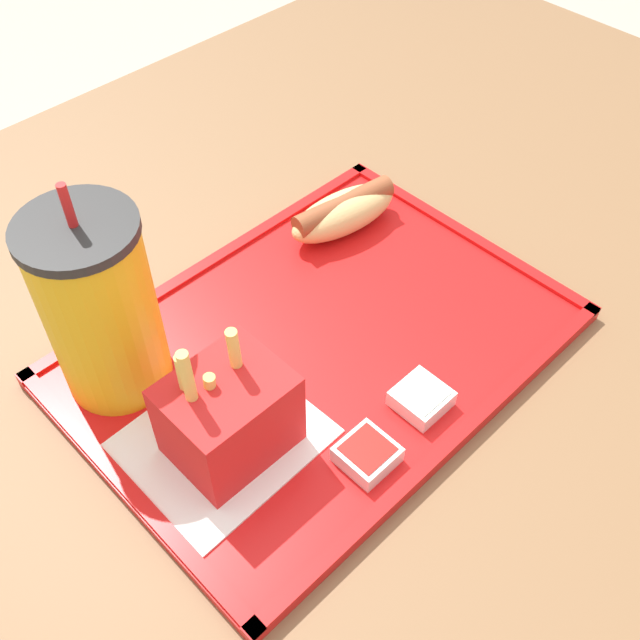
{
  "coord_description": "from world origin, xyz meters",
  "views": [
    {
      "loc": [
        -0.3,
        -0.28,
        1.24
      ],
      "look_at": [
        0.0,
        0.03,
        0.76
      ],
      "focal_mm": 42.0,
      "sensor_mm": 36.0,
      "label": 1
    }
  ],
  "objects": [
    {
      "name": "dining_table",
      "position": [
        0.0,
        0.0,
        0.36
      ],
      "size": [
        1.45,
        1.09,
        0.72
      ],
      "color": "brown",
      "rests_on": "ground_plane"
    },
    {
      "name": "sauce_cup_mayo",
      "position": [
        0.01,
        -0.08,
        0.74
      ],
      "size": [
        0.04,
        0.04,
        0.02
      ],
      "color": "silver",
      "rests_on": "food_tray"
    },
    {
      "name": "soda_cup",
      "position": [
        -0.15,
        0.12,
        0.81
      ],
      "size": [
        0.09,
        0.09,
        0.2
      ],
      "color": "gold",
      "rests_on": "food_tray"
    },
    {
      "name": "fries_carton",
      "position": [
        -0.12,
        0.0,
        0.77
      ],
      "size": [
        0.09,
        0.07,
        0.13
      ],
      "color": "red",
      "rests_on": "food_tray"
    },
    {
      "name": "hot_dog_far",
      "position": [
        0.13,
        0.12,
        0.75
      ],
      "size": [
        0.13,
        0.07,
        0.04
      ],
      "color": "#DBB270",
      "rests_on": "food_tray"
    },
    {
      "name": "paper_napkin",
      "position": [
        -0.13,
        0.01,
        0.73
      ],
      "size": [
        0.16,
        0.13,
        0.0
      ],
      "color": "white",
      "rests_on": "food_tray"
    },
    {
      "name": "food_tray",
      "position": [
        0.0,
        0.03,
        0.73
      ],
      "size": [
        0.42,
        0.31,
        0.01
      ],
      "color": "red",
      "rests_on": "dining_table"
    },
    {
      "name": "sauce_cup_ketchup",
      "position": [
        -0.06,
        -0.08,
        0.74
      ],
      "size": [
        0.04,
        0.04,
        0.02
      ],
      "color": "silver",
      "rests_on": "food_tray"
    }
  ]
}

